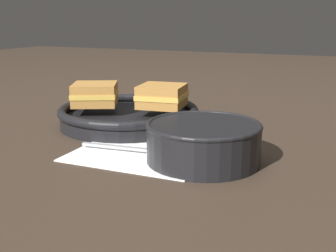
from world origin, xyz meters
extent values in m
plane|color=#382B21|center=(0.00, 0.00, 0.00)|extent=(4.00, 4.00, 0.00)
cube|color=white|center=(-0.01, -0.06, 0.00)|extent=(0.23, 0.19, 0.00)
cylinder|color=black|center=(0.10, -0.06, 0.03)|extent=(0.18, 0.18, 0.06)
cylinder|color=orange|center=(0.10, -0.06, 0.05)|extent=(0.16, 0.16, 0.01)
torus|color=black|center=(0.10, -0.06, 0.06)|extent=(0.18, 0.18, 0.01)
cube|color=#9E9EA3|center=(-0.06, -0.07, 0.01)|extent=(0.12, 0.02, 0.01)
ellipsoid|color=#9E9EA3|center=(0.03, -0.06, 0.01)|extent=(0.06, 0.03, 0.01)
cylinder|color=black|center=(-0.13, 0.10, 0.01)|extent=(0.29, 0.29, 0.02)
torus|color=black|center=(-0.13, 0.10, 0.03)|extent=(0.30, 0.30, 0.02)
cube|color=black|center=(-0.27, 0.25, 0.03)|extent=(0.11, 0.11, 0.01)
cube|color=#B27A38|center=(-0.06, 0.12, 0.05)|extent=(0.10, 0.10, 0.02)
cube|color=gold|center=(-0.06, 0.12, 0.07)|extent=(0.10, 0.10, 0.01)
cube|color=#B27A38|center=(-0.06, 0.12, 0.08)|extent=(0.10, 0.10, 0.02)
cube|color=#B27A38|center=(-0.20, 0.08, 0.05)|extent=(0.12, 0.12, 0.02)
cube|color=gold|center=(-0.20, 0.08, 0.07)|extent=(0.12, 0.12, 0.01)
cube|color=#B27A38|center=(-0.20, 0.08, 0.08)|extent=(0.12, 0.12, 0.02)
camera|label=1|loc=(0.31, -0.66, 0.22)|focal=45.00mm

